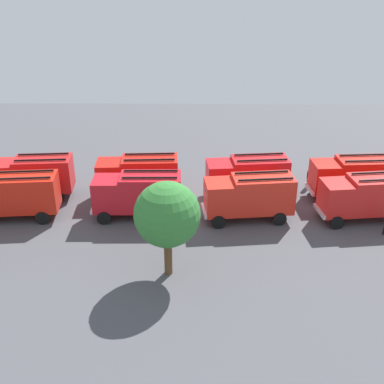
# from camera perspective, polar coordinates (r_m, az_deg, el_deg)

# --- Properties ---
(ground_plane) EXTENTS (64.92, 64.92, 0.00)m
(ground_plane) POSITION_cam_1_polar(r_m,az_deg,el_deg) (40.81, 0.00, -1.77)
(ground_plane) COLOR #4C4C51
(fire_truck_0) EXTENTS (7.35, 3.16, 3.88)m
(fire_truck_0) POSITION_cam_1_polar(r_m,az_deg,el_deg) (43.68, 18.63, 1.86)
(fire_truck_0) COLOR red
(fire_truck_0) RESTS_ON ground
(fire_truck_1) EXTENTS (7.41, 3.35, 3.88)m
(fire_truck_1) POSITION_cam_1_polar(r_m,az_deg,el_deg) (41.76, 6.67, 2.00)
(fire_truck_1) COLOR red
(fire_truck_1) RESTS_ON ground
(fire_truck_2) EXTENTS (7.32, 3.07, 3.88)m
(fire_truck_2) POSITION_cam_1_polar(r_m,az_deg,el_deg) (41.86, -6.45, 2.08)
(fire_truck_2) COLOR red
(fire_truck_2) RESTS_ON ground
(fire_truck_3) EXTENTS (7.38, 3.24, 3.88)m
(fire_truck_3) POSITION_cam_1_polar(r_m,az_deg,el_deg) (43.81, -18.59, 1.94)
(fire_truck_3) COLOR red
(fire_truck_3) RESTS_ON ground
(fire_truck_4) EXTENTS (7.44, 3.44, 3.88)m
(fire_truck_4) POSITION_cam_1_polar(r_m,az_deg,el_deg) (40.31, 20.06, -0.41)
(fire_truck_4) COLOR red
(fire_truck_4) RESTS_ON ground
(fire_truck_5) EXTENTS (7.43, 3.41, 3.88)m
(fire_truck_5) POSITION_cam_1_polar(r_m,az_deg,el_deg) (38.21, 6.89, -0.39)
(fire_truck_5) COLOR red
(fire_truck_5) RESTS_ON ground
(fire_truck_6) EXTENTS (7.24, 2.85, 3.88)m
(fire_truck_6) POSITION_cam_1_polar(r_m,az_deg,el_deg) (38.53, -6.49, -0.13)
(fire_truck_6) COLOR red
(fire_truck_6) RESTS_ON ground
(fire_truck_7) EXTENTS (7.40, 3.30, 3.88)m
(fire_truck_7) POSITION_cam_1_polar(r_m,az_deg,el_deg) (40.69, -20.53, -0.24)
(fire_truck_7) COLOR red
(fire_truck_7) RESTS_ON ground
(firefighter_0) EXTENTS (0.48, 0.40, 1.68)m
(firefighter_0) POSITION_cam_1_polar(r_m,az_deg,el_deg) (44.24, -7.13, 1.68)
(firefighter_0) COLOR black
(firefighter_0) RESTS_ON ground
(firefighter_2) EXTENTS (0.48, 0.39, 1.82)m
(firefighter_2) POSITION_cam_1_polar(r_m,az_deg,el_deg) (45.31, 13.85, 1.82)
(firefighter_2) COLOR black
(firefighter_2) RESTS_ON ground
(tree_0) EXTENTS (4.29, 4.29, 6.65)m
(tree_0) POSITION_cam_1_polar(r_m,az_deg,el_deg) (30.27, -3.00, -2.74)
(tree_0) COLOR brown
(tree_0) RESTS_ON ground
(traffic_cone_0) EXTENTS (0.46, 0.46, 0.66)m
(traffic_cone_0) POSITION_cam_1_polar(r_m,az_deg,el_deg) (41.16, 0.47, -1.00)
(traffic_cone_0) COLOR #F2600C
(traffic_cone_0) RESTS_ON ground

